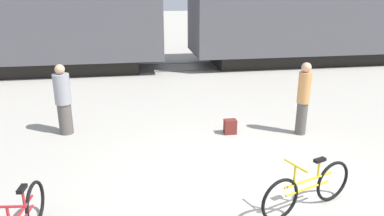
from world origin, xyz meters
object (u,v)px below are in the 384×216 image
(bicycle_yellow, at_px, (308,189))
(person_in_tan, at_px, (303,98))
(person_in_grey, at_px, (63,100))
(backpack, at_px, (230,127))

(bicycle_yellow, height_order, person_in_tan, person_in_tan)
(person_in_tan, bearing_deg, bicycle_yellow, 140.67)
(bicycle_yellow, bearing_deg, person_in_grey, 137.30)
(bicycle_yellow, height_order, backpack, bicycle_yellow)
(bicycle_yellow, distance_m, person_in_tan, 3.19)
(person_in_grey, bearing_deg, backpack, 154.73)
(bicycle_yellow, xyz_separation_m, person_in_tan, (1.24, 2.90, 0.50))
(person_in_tan, relative_size, backpack, 4.94)
(person_in_grey, bearing_deg, person_in_tan, 154.83)
(bicycle_yellow, xyz_separation_m, backpack, (-0.37, 3.16, -0.20))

